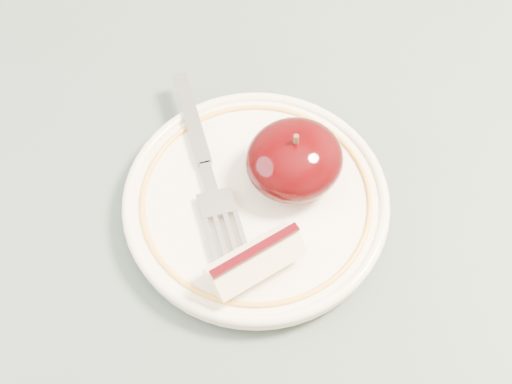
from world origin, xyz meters
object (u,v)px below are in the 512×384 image
fork (205,165)px  apple_half (294,160)px  table (187,284)px  plate (256,201)px

fork → apple_half: bearing=-111.7°
table → plate: bearing=-7.6°
table → apple_half: 0.16m
table → plate: plate is taller
plate → apple_half: apple_half is taller
plate → apple_half: size_ratio=2.73×
apple_half → fork: size_ratio=0.43×
apple_half → fork: apple_half is taller
table → fork: 0.12m
apple_half → fork: 0.07m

